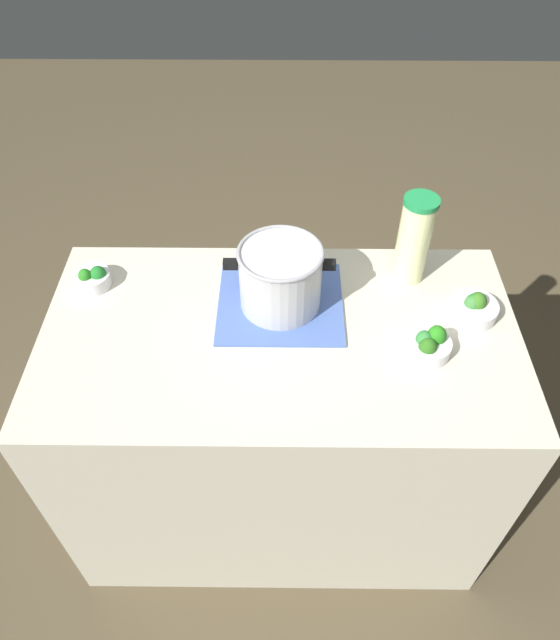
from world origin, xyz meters
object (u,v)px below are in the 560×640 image
at_px(cooking_pot, 279,277).
at_px(broccoli_bowl_back, 429,345).
at_px(broccoli_bowl_center, 93,278).
at_px(lemonade_pitcher, 414,239).
at_px(broccoli_bowl_front, 473,308).

xyz_separation_m(cooking_pot, broccoli_bowl_back, (0.39, -0.18, -0.07)).
height_order(broccoli_bowl_center, broccoli_bowl_back, broccoli_bowl_back).
bearing_deg(lemonade_pitcher, broccoli_bowl_center, -176.96).
bearing_deg(lemonade_pitcher, cooking_pot, -162.01).
relative_size(lemonade_pitcher, broccoli_bowl_back, 2.30).
bearing_deg(cooking_pot, broccoli_bowl_front, -4.07).
bearing_deg(broccoli_bowl_front, cooking_pot, 175.93).
xyz_separation_m(cooking_pot, broccoli_bowl_center, (-0.55, 0.07, -0.08)).
bearing_deg(broccoli_bowl_back, broccoli_bowl_center, 165.00).
height_order(cooking_pot, broccoli_bowl_front, cooking_pot).
distance_m(lemonade_pitcher, broccoli_bowl_back, 0.32).
relative_size(broccoli_bowl_front, broccoli_bowl_center, 1.25).
relative_size(cooking_pot, broccoli_bowl_front, 2.21).
bearing_deg(broccoli_bowl_center, lemonade_pitcher, 3.04).
height_order(cooking_pot, lemonade_pitcher, lemonade_pitcher).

